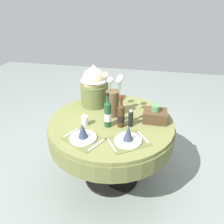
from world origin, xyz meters
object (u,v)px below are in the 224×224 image
at_px(tumbler_near_left, 85,121).
at_px(gift_tub_back_left, 94,84).
at_px(pepper_mill, 131,119).
at_px(dining_table, 111,131).
at_px(place_setting_right, 128,137).
at_px(flower_vase, 113,99).
at_px(woven_basket_side_right, 155,115).
at_px(wine_bottle_left, 108,114).
at_px(wine_bottle_right, 121,115).
at_px(place_setting_left, 83,134).

xyz_separation_m(tumbler_near_left, gift_tub_back_left, (-0.02, 0.46, 0.20)).
bearing_deg(pepper_mill, dining_table, 162.01).
height_order(dining_table, place_setting_right, place_setting_right).
xyz_separation_m(flower_vase, woven_basket_side_right, (0.44, -0.03, -0.12)).
height_order(wine_bottle_left, wine_bottle_right, wine_bottle_left).
xyz_separation_m(place_setting_left, wine_bottle_left, (0.17, 0.25, 0.09)).
height_order(wine_bottle_left, pepper_mill, wine_bottle_left).
xyz_separation_m(flower_vase, wine_bottle_left, (-0.01, -0.22, -0.05)).
bearing_deg(pepper_mill, place_setting_right, -87.33).
height_order(wine_bottle_right, tumbler_near_left, wine_bottle_right).
bearing_deg(flower_vase, tumbler_near_left, -132.76).
xyz_separation_m(wine_bottle_left, wine_bottle_right, (0.12, 0.02, -0.01)).
xyz_separation_m(wine_bottle_left, woven_basket_side_right, (0.44, 0.19, -0.07)).
bearing_deg(tumbler_near_left, pepper_mill, 9.00).
bearing_deg(pepper_mill, wine_bottle_left, -169.18).
bearing_deg(place_setting_right, pepper_mill, 92.67).
bearing_deg(place_setting_right, place_setting_left, -174.38).
height_order(wine_bottle_left, gift_tub_back_left, gift_tub_back_left).
distance_m(flower_vase, tumbler_near_left, 0.37).
xyz_separation_m(dining_table, flower_vase, (-0.01, 0.11, 0.32)).
height_order(tumbler_near_left, pepper_mill, pepper_mill).
bearing_deg(wine_bottle_left, pepper_mill, 10.82).
height_order(place_setting_left, pepper_mill, pepper_mill).
bearing_deg(woven_basket_side_right, pepper_mill, -147.23).
bearing_deg(place_setting_right, woven_basket_side_right, 61.77).
bearing_deg(woven_basket_side_right, flower_vase, 175.82).
distance_m(place_setting_right, wine_bottle_right, 0.27).
bearing_deg(place_setting_right, wine_bottle_left, 136.69).
bearing_deg(woven_basket_side_right, dining_table, -169.33).
bearing_deg(gift_tub_back_left, place_setting_left, -83.74).
bearing_deg(dining_table, flower_vase, 94.03).
bearing_deg(pepper_mill, gift_tub_back_left, 140.15).
relative_size(pepper_mill, gift_tub_back_left, 0.39).
xyz_separation_m(dining_table, wine_bottle_left, (-0.01, -0.11, 0.27)).
bearing_deg(tumbler_near_left, place_setting_right, -22.35).
height_order(place_setting_left, gift_tub_back_left, gift_tub_back_left).
height_order(wine_bottle_left, woven_basket_side_right, wine_bottle_left).
height_order(dining_table, woven_basket_side_right, woven_basket_side_right).
xyz_separation_m(wine_bottle_right, pepper_mill, (0.09, 0.02, -0.04)).
height_order(flower_vase, tumbler_near_left, flower_vase).
relative_size(place_setting_left, gift_tub_back_left, 0.89).
distance_m(dining_table, pepper_mill, 0.31).
height_order(flower_vase, wine_bottle_left, flower_vase).
xyz_separation_m(place_setting_left, woven_basket_side_right, (0.62, 0.44, 0.02)).
relative_size(place_setting_right, wine_bottle_right, 1.29).
bearing_deg(gift_tub_back_left, dining_table, -50.98).
xyz_separation_m(place_setting_left, place_setting_right, (0.40, 0.04, 0.00)).
distance_m(wine_bottle_left, pepper_mill, 0.23).
bearing_deg(woven_basket_side_right, wine_bottle_right, -152.27).
relative_size(flower_vase, pepper_mill, 2.44).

